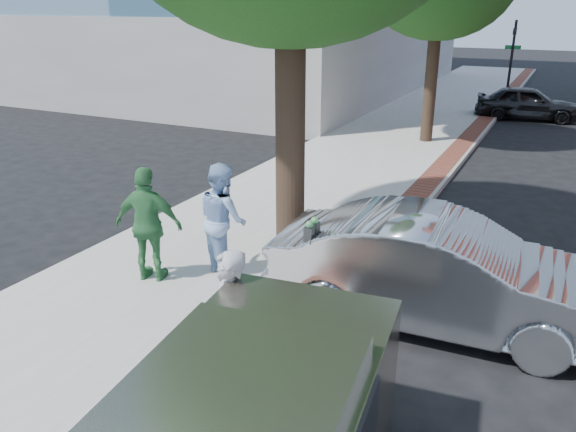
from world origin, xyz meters
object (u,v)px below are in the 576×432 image
Objects in this scene: person_green at (149,225)px; parking_meter at (312,246)px; bg_car at (527,103)px; sedan_silver at (440,272)px; person_officer at (223,219)px; person_gray at (230,326)px.

parking_meter is at bearing 169.18° from person_green.
sedan_silver is at bearing 174.00° from bg_car.
person_officer is 3.58m from sedan_silver.
person_green is at bearing 160.28° from bg_car.
person_gray is 3.26m from person_officer.
parking_meter is at bearing 111.55° from sedan_silver.
person_green reaches higher than bg_car.
person_officer is (-1.88, 0.58, -0.10)m from parking_meter.
person_green is at bearing -176.14° from parking_meter.
person_gray is (-0.05, -2.12, -0.15)m from parking_meter.
person_officer reaches higher than person_gray.
person_officer is at bearing 179.30° from person_gray.
parking_meter is 0.37× the size of bg_car.
parking_meter is 0.30× the size of sedan_silver.
bg_car is (3.29, 17.71, -0.42)m from person_officer.
person_gray is 3.40m from sedan_silver.
bg_car is (-0.27, 17.50, -0.13)m from sedan_silver.
person_green is at bearing -159.99° from person_gray.
person_officer is 18.02m from bg_car.
person_gray is at bearing -91.35° from parking_meter.
person_gray is at bearing 169.01° from bg_car.
person_officer is at bearing 162.57° from bg_car.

